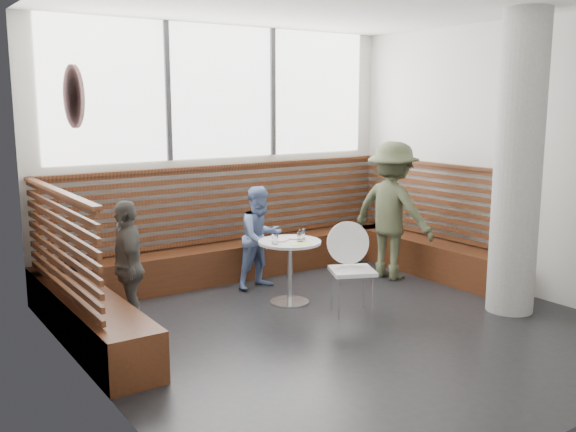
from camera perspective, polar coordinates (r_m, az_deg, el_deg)
room at (r=6.27m, az=5.12°, el=4.08°), size 5.00×5.00×3.20m
booth at (r=7.91m, az=-3.15°, el=-3.41°), size 5.00×2.50×1.44m
concrete_column at (r=7.20m, az=19.77°, el=4.30°), size 0.50×0.50×3.20m
wall_art at (r=5.43m, az=-18.53°, el=10.05°), size 0.03×0.50×0.50m
cafe_table at (r=7.22m, az=0.16°, el=-3.81°), size 0.70×0.70×0.72m
cafe_chair at (r=6.92m, az=5.33°, el=-3.98°), size 0.47×0.46×0.98m
adult_man at (r=8.31m, az=9.25°, el=0.47°), size 0.91×1.26×1.76m
child_back at (r=7.81m, az=-2.45°, el=-1.93°), size 0.66×0.54×1.25m
child_left at (r=6.53m, az=-14.04°, el=-4.35°), size 0.51×0.83×1.32m
plate_near at (r=7.18m, az=-0.77°, el=-2.13°), size 0.21×0.21×0.01m
plate_far at (r=7.31m, az=0.49°, el=-1.91°), size 0.22×0.22×0.02m
glass_left at (r=7.00m, az=-1.18°, el=-2.03°), size 0.07×0.07×0.12m
glass_mid at (r=7.13m, az=1.08°, el=-1.83°), size 0.07×0.07×0.11m
glass_right at (r=7.24m, az=1.23°, el=-1.61°), size 0.08×0.08×0.12m
menu_card at (r=7.02m, az=1.21°, el=-2.47°), size 0.26×0.23×0.00m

